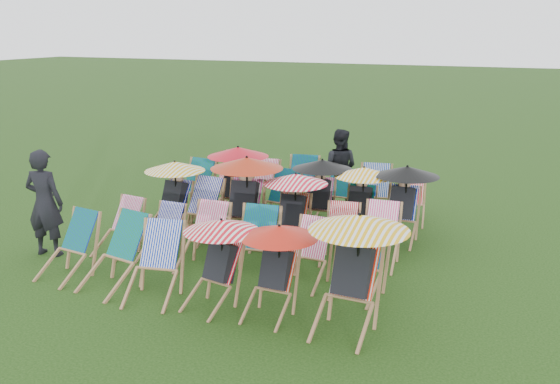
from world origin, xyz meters
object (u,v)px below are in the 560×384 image
at_px(deckchair_0, 67,246).
at_px(person_rear, 339,168).
at_px(deckchair_29, 411,201).
at_px(person_left, 45,203).
at_px(deckchair_5, 351,271).

distance_m(deckchair_0, person_rear, 5.62).
relative_size(deckchair_0, person_rear, 0.59).
xyz_separation_m(deckchair_29, person_left, (-4.88, -3.97, 0.44)).
distance_m(deckchair_29, person_left, 6.31).
bearing_deg(deckchair_5, deckchair_29, 95.01).
height_order(deckchair_5, person_left, person_left).
bearing_deg(deckchair_29, deckchair_5, -96.19).
xyz_separation_m(deckchair_0, person_rear, (2.39, 5.08, 0.32)).
bearing_deg(person_rear, deckchair_29, 157.80).
relative_size(deckchair_5, deckchair_29, 1.69).
bearing_deg(deckchair_29, person_left, -150.19).
xyz_separation_m(deckchair_0, person_left, (-0.92, 0.57, 0.39)).
xyz_separation_m(deckchair_5, person_left, (-5.13, 0.53, 0.11)).
bearing_deg(person_rear, deckchair_0, 61.52).
relative_size(person_left, person_rear, 1.09).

